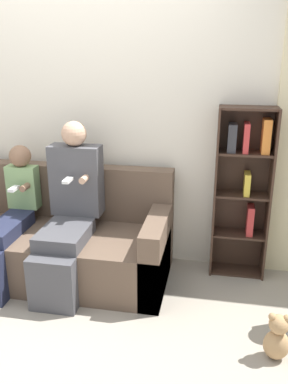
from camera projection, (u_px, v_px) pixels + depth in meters
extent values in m
plane|color=#9E9384|center=(53.00, 309.00, 2.99)|extent=(14.00, 14.00, 0.00)
cube|color=silver|center=(86.00, 116.00, 3.45)|extent=(10.00, 0.06, 2.55)
cube|color=brown|center=(50.00, 257.00, 3.32)|extent=(1.91, 0.67, 0.41)
cube|color=brown|center=(66.00, 212.00, 3.63)|extent=(1.91, 0.16, 0.87)
cube|color=brown|center=(156.00, 256.00, 3.13)|extent=(0.16, 0.67, 0.60)
cube|color=#47474C|center=(52.00, 285.00, 2.92)|extent=(0.35, 0.12, 0.41)
cube|color=#47474C|center=(65.00, 235.00, 3.11)|extent=(0.35, 0.47, 0.11)
cube|color=#4C4C51|center=(77.00, 180.00, 3.29)|extent=(0.41, 0.18, 0.57)
sphere|color=tan|center=(74.00, 134.00, 3.17)|extent=(0.20, 0.20, 0.20)
cylinder|color=tan|center=(84.00, 179.00, 3.12)|extent=(0.05, 0.10, 0.05)
cube|color=white|center=(68.00, 180.00, 3.10)|extent=(0.05, 0.12, 0.02)
cube|color=#232842|center=(7.00, 228.00, 3.22)|extent=(0.22, 0.53, 0.11)
cube|color=#84AD70|center=(23.00, 187.00, 3.45)|extent=(0.26, 0.12, 0.37)
sphere|color=#8C664C|center=(20.00, 156.00, 3.36)|extent=(0.18, 0.18, 0.18)
cylinder|color=#8C664C|center=(25.00, 187.00, 3.32)|extent=(0.05, 0.10, 0.05)
cube|color=white|center=(14.00, 189.00, 3.29)|extent=(0.05, 0.12, 0.02)
cube|color=#3D281E|center=(215.00, 193.00, 3.30)|extent=(0.02, 0.23, 1.40)
cube|color=#3D281E|center=(269.00, 197.00, 3.23)|extent=(0.02, 0.23, 1.40)
cube|color=#3D281E|center=(241.00, 191.00, 3.37)|extent=(0.45, 0.02, 1.40)
cube|color=#3D281E|center=(235.00, 270.00, 3.50)|extent=(0.41, 0.20, 0.02)
cube|color=#3D281E|center=(238.00, 234.00, 3.38)|extent=(0.41, 0.20, 0.02)
cube|color=#3D281E|center=(242.00, 195.00, 3.27)|extent=(0.41, 0.20, 0.02)
cube|color=#3D281E|center=(245.00, 153.00, 3.15)|extent=(0.41, 0.20, 0.02)
cube|color=#3D281E|center=(249.00, 108.00, 3.04)|extent=(0.41, 0.20, 0.02)
cube|color=orange|center=(266.00, 136.00, 3.08)|extent=(0.06, 0.15, 0.26)
cube|color=gold|center=(247.00, 184.00, 3.23)|extent=(0.05, 0.15, 0.18)
cube|color=#333338|center=(232.00, 138.00, 3.13)|extent=(0.07, 0.15, 0.22)
cube|color=#333338|center=(233.00, 139.00, 3.14)|extent=(0.04, 0.13, 0.19)
cube|color=#C63838|center=(250.00, 220.00, 3.32)|extent=(0.05, 0.13, 0.25)
cube|color=#C63838|center=(246.00, 138.00, 3.11)|extent=(0.04, 0.16, 0.23)
ellipsoid|color=tan|center=(276.00, 345.00, 2.49)|extent=(0.16, 0.13, 0.20)
sphere|color=tan|center=(279.00, 324.00, 2.44)|extent=(0.12, 0.12, 0.12)
sphere|color=tan|center=(272.00, 317.00, 2.43)|extent=(0.05, 0.05, 0.05)
sphere|color=tan|center=(287.00, 319.00, 2.41)|extent=(0.05, 0.05, 0.05)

